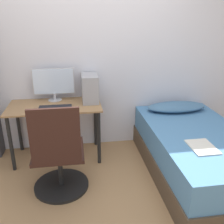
% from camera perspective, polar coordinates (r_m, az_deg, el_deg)
% --- Properties ---
extents(ground_plane, '(14.00, 14.00, 0.00)m').
position_cam_1_polar(ground_plane, '(2.55, -0.59, -22.51)').
color(ground_plane, '#9E754C').
extents(wall_back, '(8.00, 0.05, 2.50)m').
position_cam_1_polar(wall_back, '(3.36, -4.31, 12.36)').
color(wall_back, silver).
rests_on(wall_back, ground_plane).
extents(desk, '(1.14, 0.59, 0.72)m').
position_cam_1_polar(desk, '(3.21, -12.83, -0.27)').
color(desk, '#997047').
rests_on(desk, ground_plane).
extents(office_chair, '(0.59, 0.59, 1.01)m').
position_cam_1_polar(office_chair, '(2.66, -12.03, -10.74)').
color(office_chair, black).
rests_on(office_chair, ground_plane).
extents(bed, '(1.05, 1.86, 0.55)m').
position_cam_1_polar(bed, '(3.09, 18.65, -8.88)').
color(bed, '#4C3D2D').
rests_on(bed, ground_plane).
extents(pillow, '(0.80, 0.36, 0.11)m').
position_cam_1_polar(pillow, '(3.51, 14.49, 1.18)').
color(pillow, teal).
rests_on(pillow, bed).
extents(magazine, '(0.24, 0.32, 0.01)m').
position_cam_1_polar(magazine, '(2.64, 19.92, -7.51)').
color(magazine, silver).
rests_on(magazine, bed).
extents(monitor, '(0.53, 0.18, 0.42)m').
position_cam_1_polar(monitor, '(3.29, -13.19, 6.47)').
color(monitor, '#B7B7BC').
rests_on(monitor, desk).
extents(keyboard, '(0.39, 0.15, 0.02)m').
position_cam_1_polar(keyboard, '(3.06, -12.81, 1.01)').
color(keyboard, black).
rests_on(keyboard, desk).
extents(pc_tower, '(0.20, 0.36, 0.35)m').
position_cam_1_polar(pc_tower, '(3.21, -5.09, 5.47)').
color(pc_tower, '#99999E').
rests_on(pc_tower, desk).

